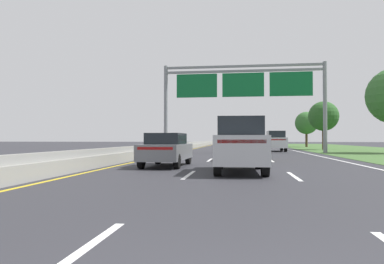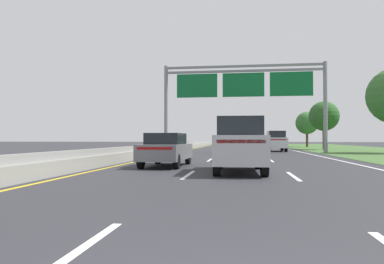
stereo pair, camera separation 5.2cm
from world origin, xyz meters
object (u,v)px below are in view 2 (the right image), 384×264
Objects in this scene: car_silver_centre_lane_suv at (239,144)px; roadside_tree_distant at (307,123)px; overhead_sign_gantry at (243,89)px; car_gold_centre_lane_sedan at (244,147)px; pickup_truck_darkgreen at (239,141)px; roadside_tree_far at (324,116)px; car_grey_left_lane_sedan at (166,149)px; car_white_right_lane_suv at (276,141)px.

roadside_tree_distant is (10.42, 43.77, 2.68)m from car_silver_centre_lane_suv.
overhead_sign_gantry reaches higher than car_gold_centre_lane_sedan.
roadside_tree_far is at bearing -44.04° from pickup_truck_darkgreen.
car_gold_centre_lane_sedan is (-0.09, -11.53, -5.13)m from overhead_sign_gantry.
overhead_sign_gantry is at bearing -82.17° from pickup_truck_darkgreen.
overhead_sign_gantry is 17.91m from car_grey_left_lane_sedan.
car_gold_centre_lane_sedan is 0.77× the size of roadside_tree_far.
car_silver_centre_lane_suv is at bearing 179.28° from pickup_truck_darkgreen.
car_silver_centre_lane_suv is 0.85× the size of roadside_tree_distant.
car_silver_centre_lane_suv is (-0.31, -19.32, -4.85)m from overhead_sign_gantry.
car_grey_left_lane_sedan is at bearing 146.03° from car_gold_centre_lane_sedan.
car_gold_centre_lane_sedan is 0.94× the size of car_silver_centre_lane_suv.
car_white_right_lane_suv is at bearing -135.29° from roadside_tree_far.
car_gold_centre_lane_sedan is at bearing -179.38° from pickup_truck_darkgreen.
overhead_sign_gantry reaches higher than roadside_tree_distant.
roadside_tree_distant is (10.51, 24.52, 2.70)m from pickup_truck_darkgreen.
roadside_tree_far is (6.21, 6.15, 2.89)m from car_white_right_lane_suv.
car_grey_left_lane_sedan is 43.57m from roadside_tree_distant.
overhead_sign_gantry is 2.77× the size of pickup_truck_darkgreen.
car_silver_centre_lane_suv is 45.07m from roadside_tree_distant.
car_silver_centre_lane_suv is (-3.69, -23.82, 0.00)m from car_white_right_lane_suv.
roadside_tree_far is (10.00, 10.71, 2.91)m from pickup_truck_darkgreen.
overhead_sign_gantry is 3.19× the size of car_white_right_lane_suv.
roadside_tree_far is at bearing -24.89° from car_grey_left_lane_sedan.
roadside_tree_distant is at bearing -17.51° from car_grey_left_lane_sedan.
overhead_sign_gantry is 4.89m from pickup_truck_darkgreen.
car_gold_centre_lane_sedan is at bearing -105.81° from roadside_tree_distant.
car_white_right_lane_suv is at bearing -108.62° from roadside_tree_distant.
roadside_tree_distant reaches higher than pickup_truck_darkgreen.
overhead_sign_gantry is 2.61× the size of roadside_tree_far.
pickup_truck_darkgreen is at bearing -113.21° from roadside_tree_distant.
roadside_tree_distant is at bearing -24.23° from pickup_truck_darkgreen.
car_silver_centre_lane_suv is 4.32m from car_grey_left_lane_sedan.
roadside_tree_distant reaches higher than car_white_right_lane_suv.
car_gold_centre_lane_sedan is at bearing -90.43° from overhead_sign_gantry.
overhead_sign_gantry is at bearing 142.64° from car_white_right_lane_suv.
car_silver_centre_lane_suv is at bearing -125.54° from car_grey_left_lane_sedan.
roadside_tree_far is at bearing -19.65° from car_silver_centre_lane_suv.
roadside_tree_far reaches higher than car_gold_centre_lane_sedan.
roadside_tree_far is 13.81m from roadside_tree_distant.
overhead_sign_gantry is at bearing 0.89° from car_gold_centre_lane_sedan.
car_grey_left_lane_sedan is at bearing -116.00° from roadside_tree_far.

